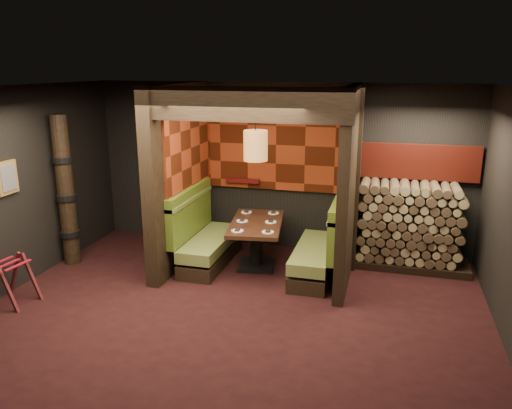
% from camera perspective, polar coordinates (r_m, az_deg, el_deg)
% --- Properties ---
extents(floor, '(6.50, 5.50, 0.02)m').
position_cam_1_polar(floor, '(6.55, -3.06, -12.83)').
color(floor, black).
rests_on(floor, ground).
extents(ceiling, '(6.50, 5.50, 0.02)m').
position_cam_1_polar(ceiling, '(5.77, -3.47, 13.15)').
color(ceiling, black).
rests_on(ceiling, ground).
extents(wall_back, '(6.50, 0.02, 2.85)m').
position_cam_1_polar(wall_back, '(8.59, 2.56, 4.29)').
color(wall_back, black).
rests_on(wall_back, ground).
extents(wall_front, '(6.50, 0.02, 2.85)m').
position_cam_1_polar(wall_front, '(3.67, -17.25, -12.35)').
color(wall_front, black).
rests_on(wall_front, ground).
extents(wall_left, '(0.02, 5.50, 2.85)m').
position_cam_1_polar(wall_left, '(7.65, -27.11, 1.18)').
color(wall_left, black).
rests_on(wall_left, ground).
extents(partition_left, '(0.20, 2.20, 2.85)m').
position_cam_1_polar(partition_left, '(7.97, -8.76, 3.24)').
color(partition_left, black).
rests_on(partition_left, floor).
extents(partition_right, '(0.15, 2.10, 2.85)m').
position_cam_1_polar(partition_right, '(7.37, 10.63, 2.15)').
color(partition_right, black).
rests_on(partition_right, floor).
extents(header_beam, '(2.85, 0.18, 0.44)m').
position_cam_1_polar(header_beam, '(6.45, -1.64, 11.37)').
color(header_beam, black).
rests_on(header_beam, partition_left).
extents(tapa_back_panel, '(2.40, 0.06, 1.55)m').
position_cam_1_polar(tapa_back_panel, '(8.48, 2.35, 6.85)').
color(tapa_back_panel, maroon).
rests_on(tapa_back_panel, wall_back).
extents(tapa_side_panel, '(0.04, 1.85, 1.45)m').
position_cam_1_polar(tapa_side_panel, '(8.00, -7.59, 6.43)').
color(tapa_side_panel, maroon).
rests_on(tapa_side_panel, partition_left).
extents(lacquer_shelf, '(0.60, 0.12, 0.07)m').
position_cam_1_polar(lacquer_shelf, '(8.68, -1.49, 2.77)').
color(lacquer_shelf, '#510F0E').
rests_on(lacquer_shelf, wall_back).
extents(booth_bench_left, '(0.68, 1.60, 1.14)m').
position_cam_1_polar(booth_bench_left, '(8.10, -5.94, -4.00)').
color(booth_bench_left, black).
rests_on(booth_bench_left, floor).
extents(booth_bench_right, '(0.68, 1.60, 1.14)m').
position_cam_1_polar(booth_bench_right, '(7.66, 7.46, -5.22)').
color(booth_bench_right, black).
rests_on(booth_bench_right, floor).
extents(dining_table, '(0.98, 1.53, 0.76)m').
position_cam_1_polar(dining_table, '(7.85, 0.05, -3.63)').
color(dining_table, black).
rests_on(dining_table, floor).
extents(place_settings, '(0.77, 1.22, 0.03)m').
position_cam_1_polar(place_settings, '(7.77, 0.05, -1.92)').
color(place_settings, white).
rests_on(place_settings, dining_table).
extents(pendant_lamp, '(0.36, 0.36, 1.12)m').
position_cam_1_polar(pendant_lamp, '(7.45, -0.05, 6.76)').
color(pendant_lamp, '#99632E').
rests_on(pendant_lamp, ceiling).
extents(framed_picture, '(0.05, 0.36, 0.46)m').
position_cam_1_polar(framed_picture, '(7.66, -26.55, 2.76)').
color(framed_picture, olive).
rests_on(framed_picture, wall_left).
extents(luggage_rack, '(0.68, 0.52, 0.69)m').
position_cam_1_polar(luggage_rack, '(7.54, -26.21, -7.60)').
color(luggage_rack, '#4E171A').
rests_on(luggage_rack, floor).
extents(totem_column, '(0.31, 0.31, 2.40)m').
position_cam_1_polar(totem_column, '(8.40, -20.90, 1.34)').
color(totem_column, black).
rests_on(totem_column, floor).
extents(firewood_stack, '(1.73, 0.70, 1.36)m').
position_cam_1_polar(firewood_stack, '(8.19, 17.65, -2.38)').
color(firewood_stack, black).
rests_on(firewood_stack, floor).
extents(mosaic_header, '(1.83, 0.10, 0.56)m').
position_cam_1_polar(mosaic_header, '(8.28, 18.11, 4.64)').
color(mosaic_header, maroon).
rests_on(mosaic_header, wall_back).
extents(bay_front_post, '(0.08, 0.08, 2.85)m').
position_cam_1_polar(bay_front_post, '(7.62, 11.47, 2.54)').
color(bay_front_post, black).
rests_on(bay_front_post, floor).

